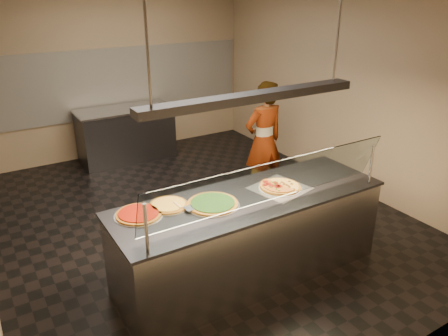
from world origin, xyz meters
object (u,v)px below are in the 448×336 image
pizza_cheese (168,205)px  pizza_spatula (183,206)px  prep_table (126,134)px  half_pizza_pepperoni (272,188)px  pizza_spinach (212,203)px  sneeze_guard (272,182)px  pizza_tomato (139,214)px  heat_lamp_housing (253,97)px  worker (264,141)px  serving_counter (249,236)px  perforated_tray (280,188)px  half_pizza_sausage (288,184)px

pizza_cheese → pizza_spatula: 0.16m
pizza_spatula → prep_table: 3.94m
half_pizza_pepperoni → pizza_spinach: bearing=176.2°
sneeze_guard → pizza_cheese: size_ratio=6.57×
pizza_tomato → pizza_spatula: 0.42m
pizza_spinach → heat_lamp_housing: 1.09m
pizza_tomato → worker: (2.35, 1.26, -0.09)m
half_pizza_pepperoni → pizza_spinach: (-0.69, 0.05, -0.02)m
serving_counter → pizza_tomato: bearing=168.8°
pizza_tomato → perforated_tray: bearing=-8.5°
prep_table → heat_lamp_housing: bearing=-90.9°
half_pizza_pepperoni → pizza_tomato: bearing=170.9°
serving_counter → prep_table: 3.95m
heat_lamp_housing → sneeze_guard: bearing=-90.0°
perforated_tray → prep_table: bearing=94.4°
perforated_tray → prep_table: 4.00m
pizza_spinach → heat_lamp_housing: (0.42, -0.04, 1.00)m
half_pizza_pepperoni → heat_lamp_housing: heat_lamp_housing is taller
pizza_tomato → worker: worker is taller
half_pizza_pepperoni → pizza_spatula: bearing=172.5°
half_pizza_pepperoni → pizza_cheese: 1.09m
serving_counter → pizza_cheese: pizza_cheese is taller
serving_counter → pizza_spinach: pizza_spinach is taller
half_pizza_pepperoni → heat_lamp_housing: bearing=179.7°
perforated_tray → pizza_tomato: bearing=171.5°
pizza_spinach → worker: size_ratio=0.31×
pizza_spinach → half_pizza_pepperoni: bearing=-3.8°
perforated_tray → heat_lamp_housing: (-0.37, 0.00, 1.01)m
prep_table → pizza_spatula: bearing=-101.2°
serving_counter → pizza_spatula: size_ratio=12.24×
half_pizza_pepperoni → prep_table: 3.99m
pizza_tomato → prep_table: pizza_tomato is taller
pizza_cheese → perforated_tray: bearing=-12.0°
half_pizza_sausage → pizza_spinach: (-0.89, 0.05, -0.01)m
sneeze_guard → perforated_tray: (0.37, 0.34, -0.29)m
pizza_tomato → pizza_cheese: bearing=4.7°
half_pizza_sausage → pizza_tomato: (-1.58, 0.22, -0.01)m
half_pizza_pepperoni → half_pizza_sausage: bearing=-1.1°
worker → pizza_spatula: bearing=33.7°
serving_counter → heat_lamp_housing: heat_lamp_housing is taller
serving_counter → pizza_spinach: size_ratio=5.48×
perforated_tray → pizza_spinach: size_ratio=1.17×
perforated_tray → heat_lamp_housing: heat_lamp_housing is taller
half_pizza_sausage → pizza_cheese: half_pizza_sausage is taller
pizza_cheese → pizza_spinach: bearing=-28.0°
half_pizza_sausage → pizza_spinach: size_ratio=0.88×
perforated_tray → pizza_spinach: bearing=176.6°
pizza_cheese → pizza_tomato: 0.31m
serving_counter → pizza_spinach: (-0.42, 0.04, 0.48)m
sneeze_guard → pizza_tomato: (-1.11, 0.56, -0.28)m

